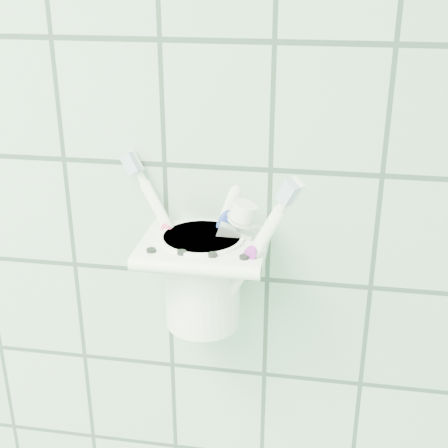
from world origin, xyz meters
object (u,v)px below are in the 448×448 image
(toothbrush_pink, at_px, (215,233))
(toothpaste_tube, at_px, (206,247))
(holder_bracket, at_px, (204,248))
(toothbrush_blue, at_px, (186,226))
(toothbrush_orange, at_px, (213,231))
(cup, at_px, (203,277))

(toothbrush_pink, xyz_separation_m, toothpaste_tube, (-0.01, 0.01, -0.02))
(holder_bracket, xyz_separation_m, toothbrush_blue, (-0.02, -0.00, 0.02))
(holder_bracket, distance_m, toothpaste_tube, 0.01)
(toothbrush_pink, height_order, toothbrush_orange, toothbrush_orange)
(cup, relative_size, toothbrush_orange, 0.52)
(cup, distance_m, toothbrush_blue, 0.06)
(toothbrush_orange, bearing_deg, holder_bracket, -146.20)
(toothbrush_blue, bearing_deg, toothbrush_pink, -7.57)
(toothbrush_blue, distance_m, toothbrush_orange, 0.03)
(toothbrush_blue, relative_size, toothbrush_orange, 1.04)
(toothbrush_pink, bearing_deg, holder_bracket, -177.13)
(cup, height_order, toothbrush_pink, toothbrush_pink)
(toothbrush_blue, bearing_deg, holder_bracket, -4.10)
(cup, bearing_deg, toothbrush_pink, -19.15)
(holder_bracket, bearing_deg, toothpaste_tube, 91.15)
(toothbrush_orange, bearing_deg, cup, -162.99)
(holder_bracket, height_order, toothbrush_blue, toothbrush_blue)
(cup, relative_size, toothbrush_pink, 0.54)
(holder_bracket, distance_m, cup, 0.04)
(toothbrush_pink, bearing_deg, toothbrush_orange, 171.73)
(cup, bearing_deg, toothpaste_tube, 69.44)
(toothpaste_tube, bearing_deg, toothbrush_orange, -50.18)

